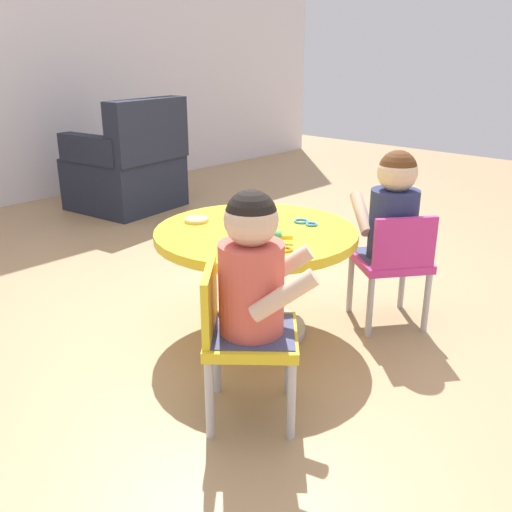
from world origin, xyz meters
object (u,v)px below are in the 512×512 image
object	(u,v)px
child_chair_right	(393,262)
armchair_dark	(129,169)
seated_child_left	(253,270)
craft_scissors	(261,231)
child_chair_left	(241,334)
craft_table	(256,256)
seated_child_right	(394,210)
rolling_pin	(263,236)

from	to	relation	value
child_chair_right	armchair_dark	distance (m)	2.57
seated_child_left	craft_scissors	xyz separation A→B (m)	(0.44, 0.37, -0.05)
child_chair_left	child_chair_right	size ratio (longest dim) A/B	1.00
craft_table	seated_child_left	size ratio (longest dim) A/B	1.67
craft_table	child_chair_left	xyz separation A→B (m)	(-0.48, -0.38, -0.05)
child_chair_left	seated_child_right	world-z (taller)	seated_child_right
craft_table	seated_child_right	distance (m)	0.63
rolling_pin	child_chair_left	bearing A→B (deg)	-147.17
seated_child_left	seated_child_right	xyz separation A→B (m)	(0.93, 0.04, 0.00)
seated_child_right	child_chair_right	bearing A→B (deg)	-127.37
craft_table	seated_child_right	size ratio (longest dim) A/B	1.67
craft_table	seated_child_right	world-z (taller)	seated_child_right
seated_child_left	child_chair_right	distance (m)	0.94
armchair_dark	craft_scissors	size ratio (longest dim) A/B	5.99
seated_child_right	armchair_dark	size ratio (longest dim) A/B	0.60
child_chair_right	craft_scissors	bearing A→B (deg)	142.94
craft_scissors	armchair_dark	bearing A→B (deg)	68.48
armchair_dark	craft_table	bearing A→B (deg)	-111.64
seated_child_right	craft_scissors	size ratio (longest dim) A/B	3.59
child_chair_right	craft_table	bearing A→B (deg)	139.35
seated_child_right	rolling_pin	bearing A→B (deg)	159.06
armchair_dark	rolling_pin	bearing A→B (deg)	-112.75
seated_child_right	armchair_dark	xyz separation A→B (m)	(0.37, 2.51, -0.22)
rolling_pin	craft_scissors	distance (m)	0.14
seated_child_left	rolling_pin	size ratio (longest dim) A/B	2.57
armchair_dark	rolling_pin	world-z (taller)	armchair_dark
child_chair_left	seated_child_left	distance (m)	0.23
seated_child_right	craft_table	bearing A→B (deg)	143.12
craft_table	seated_child_left	xyz separation A→B (m)	(-0.45, -0.41, 0.17)
craft_table	rolling_pin	xyz separation A→B (m)	(-0.11, -0.14, 0.14)
seated_child_left	child_chair_right	world-z (taller)	seated_child_left
child_chair_left	child_chair_right	world-z (taller)	same
seated_child_right	rolling_pin	world-z (taller)	seated_child_right
child_chair_left	seated_child_right	bearing A→B (deg)	0.75
rolling_pin	seated_child_right	bearing A→B (deg)	-20.94
seated_child_right	armchair_dark	distance (m)	2.55
child_chair_right	seated_child_right	distance (m)	0.23
armchair_dark	child_chair_right	bearing A→B (deg)	-98.76
rolling_pin	craft_scissors	xyz separation A→B (m)	(0.10, 0.10, -0.02)
seated_child_left	craft_table	bearing A→B (deg)	42.09
armchair_dark	seated_child_right	bearing A→B (deg)	-98.33
child_chair_right	craft_scissors	world-z (taller)	child_chair_right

